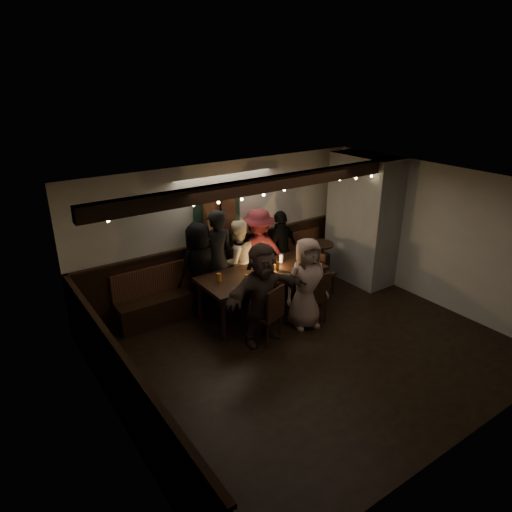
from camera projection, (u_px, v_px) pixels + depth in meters
room at (305, 246)px, 8.47m from camera, size 6.02×5.01×2.62m
dining_table at (262, 276)px, 8.06m from camera, size 2.28×0.98×0.99m
chair_near_left at (270, 311)px, 7.26m from camera, size 0.56×0.56×0.99m
chair_near_right at (315, 295)px, 7.82m from camera, size 0.50×0.50×0.96m
chair_end at (319, 270)px, 8.78m from camera, size 0.50×0.50×0.95m
high_top at (319, 258)px, 9.27m from camera, size 0.56×0.56×0.89m
person_a at (200, 268)px, 8.14m from camera, size 0.87×0.63×1.67m
person_b at (216, 260)px, 8.22m from camera, size 0.73×0.52×1.88m
person_c at (237, 261)px, 8.54m from camera, size 0.81×0.65×1.59m
person_d at (258, 252)px, 8.78m from camera, size 1.25×0.96×1.72m
person_e at (281, 249)px, 9.08m from camera, size 1.01×0.64×1.60m
person_f at (262, 294)px, 7.17m from camera, size 1.59×0.57×1.69m
person_g at (306, 284)px, 7.63m from camera, size 0.88×0.68×1.60m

